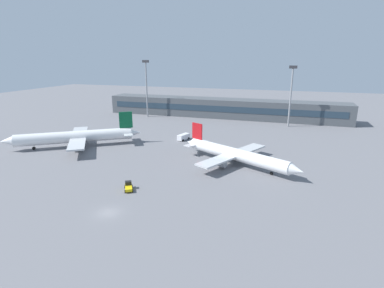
{
  "coord_description": "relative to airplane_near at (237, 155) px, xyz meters",
  "views": [
    {
      "loc": [
        30.96,
        -43.97,
        28.39
      ],
      "look_at": [
        3.83,
        40.0,
        3.0
      ],
      "focal_mm": 28.11,
      "sensor_mm": 36.0,
      "label": 1
    }
  ],
  "objects": [
    {
      "name": "ground_plane",
      "position": [
        -18.58,
        5.96,
        -2.88
      ],
      "size": [
        400.0,
        400.0,
        0.0
      ],
      "primitive_type": "plane",
      "color": "slate"
    },
    {
      "name": "terminal_building",
      "position": [
        -18.58,
        66.83,
        1.62
      ],
      "size": [
        117.19,
        12.13,
        9.0
      ],
      "color": "#4C5156",
      "rests_on": "ground_plane"
    },
    {
      "name": "airplane_near",
      "position": [
        0.0,
        0.0,
        0.0
      ],
      "size": [
        35.46,
        25.64,
        9.46
      ],
      "color": "white",
      "rests_on": "ground_plane"
    },
    {
      "name": "airplane_mid",
      "position": [
        -53.96,
        1.09,
        0.41
      ],
      "size": [
        37.7,
        28.61,
        10.8
      ],
      "color": "white",
      "rests_on": "ground_plane"
    },
    {
      "name": "baggage_tug_yellow",
      "position": [
        -20.06,
        -23.66,
        -2.09
      ],
      "size": [
        3.15,
        3.86,
        1.75
      ],
      "color": "yellow",
      "rests_on": "ground_plane"
    },
    {
      "name": "service_van_white",
      "position": [
        -22.49,
        20.1,
        -1.77
      ],
      "size": [
        3.46,
        5.56,
        2.08
      ],
      "color": "white",
      "rests_on": "ground_plane"
    },
    {
      "name": "floodlight_tower_west",
      "position": [
        -54.45,
        56.55,
        12.84
      ],
      "size": [
        3.2,
        0.8,
        27.35
      ],
      "color": "gray",
      "rests_on": "ground_plane"
    },
    {
      "name": "floodlight_tower_east",
      "position": [
        12.88,
        54.7,
        11.8
      ],
      "size": [
        3.2,
        0.8,
        25.35
      ],
      "color": "gray",
      "rests_on": "ground_plane"
    }
  ]
}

